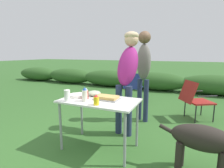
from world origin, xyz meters
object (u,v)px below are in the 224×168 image
(camp_chair_green_behind_table, at_px, (133,85))
(standing_person_in_olive_jacket, at_px, (144,66))
(folding_table, at_px, (99,105))
(mayo_bottle, at_px, (85,94))
(mixing_bowl, at_px, (94,93))
(plate_stack, at_px, (77,96))
(ketchup_bottle, at_px, (86,94))
(paper_cup_stack, at_px, (67,96))
(dog, at_px, (208,141))
(standing_person_in_red_jacket, at_px, (128,69))
(mustard_bottle, at_px, (96,100))
(camp_chair_near_hedge, at_px, (195,98))
(food_tray, at_px, (107,98))

(camp_chair_green_behind_table, bearing_deg, standing_person_in_olive_jacket, -67.83)
(folding_table, bearing_deg, mayo_bottle, -136.88)
(mixing_bowl, relative_size, camp_chair_green_behind_table, 0.26)
(plate_stack, relative_size, mayo_bottle, 1.24)
(plate_stack, height_order, ketchup_bottle, ketchup_bottle)
(mixing_bowl, height_order, paper_cup_stack, paper_cup_stack)
(mixing_bowl, height_order, dog, mixing_bowl)
(standing_person_in_red_jacket, relative_size, dog, 1.68)
(folding_table, distance_m, mustard_bottle, 0.29)
(folding_table, bearing_deg, ketchup_bottle, -171.71)
(camp_chair_green_behind_table, relative_size, camp_chair_near_hedge, 1.00)
(mixing_bowl, bearing_deg, paper_cup_stack, -113.33)
(plate_stack, height_order, mayo_bottle, mayo_bottle)
(paper_cup_stack, bearing_deg, mayo_bottle, 22.97)
(ketchup_bottle, distance_m, standing_person_in_red_jacket, 0.87)
(paper_cup_stack, relative_size, ketchup_bottle, 0.96)
(mixing_bowl, height_order, mayo_bottle, mayo_bottle)
(camp_chair_green_behind_table, bearing_deg, food_tray, -83.39)
(plate_stack, bearing_deg, ketchup_bottle, -11.42)
(paper_cup_stack, bearing_deg, dog, 5.32)
(plate_stack, distance_m, paper_cup_stack, 0.25)
(standing_person_in_olive_jacket, height_order, camp_chair_near_hedge, standing_person_in_olive_jacket)
(mustard_bottle, distance_m, dog, 1.37)
(folding_table, bearing_deg, mixing_bowl, 135.23)
(paper_cup_stack, distance_m, camp_chair_near_hedge, 2.68)
(mixing_bowl, relative_size, mustard_bottle, 1.53)
(standing_person_in_olive_jacket, bearing_deg, mayo_bottle, -82.99)
(paper_cup_stack, relative_size, mayo_bottle, 0.78)
(plate_stack, height_order, paper_cup_stack, paper_cup_stack)
(plate_stack, distance_m, mustard_bottle, 0.53)
(food_tray, bearing_deg, mayo_bottle, -141.84)
(mustard_bottle, height_order, mayo_bottle, mayo_bottle)
(food_tray, relative_size, camp_chair_near_hedge, 0.42)
(camp_chair_green_behind_table, bearing_deg, ketchup_bottle, -89.75)
(standing_person_in_red_jacket, bearing_deg, paper_cup_stack, -113.30)
(camp_chair_green_behind_table, distance_m, camp_chair_near_hedge, 1.85)
(mayo_bottle, height_order, standing_person_in_red_jacket, standing_person_in_red_jacket)
(food_tray, xyz_separation_m, camp_chair_near_hedge, (1.20, 1.77, -0.30))
(mixing_bowl, xyz_separation_m, standing_person_in_red_jacket, (0.38, 0.50, 0.35))
(camp_chair_near_hedge, bearing_deg, mayo_bottle, -67.89)
(food_tray, xyz_separation_m, mixing_bowl, (-0.29, 0.14, 0.01))
(paper_cup_stack, distance_m, mustard_bottle, 0.46)
(mustard_bottle, distance_m, standing_person_in_olive_jacket, 1.61)
(food_tray, distance_m, plate_stack, 0.48)
(folding_table, bearing_deg, standing_person_in_red_jacket, 74.94)
(mayo_bottle, bearing_deg, camp_chair_near_hedge, 53.52)
(mayo_bottle, relative_size, standing_person_in_red_jacket, 0.11)
(plate_stack, xyz_separation_m, camp_chair_near_hedge, (1.68, 1.81, -0.29))
(ketchup_bottle, bearing_deg, standing_person_in_olive_jacket, 69.51)
(food_tray, bearing_deg, standing_person_in_red_jacket, 82.13)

